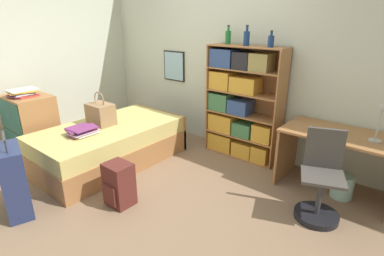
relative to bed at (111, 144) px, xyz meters
The scene contains 17 objects.
ground_plane 0.79m from the bed, ahead, with size 14.00×14.00×0.00m, color #84664C.
wall_back 2.00m from the bed, 64.51° to the left, with size 10.00×0.09×2.60m.
wall_left 1.86m from the bed, behind, with size 0.06×10.00×2.60m.
bed is the anchor object (origin of this frame).
handbag 0.43m from the bed, 166.23° to the right, with size 0.35×0.26×0.45m.
book_stack_on_bed 0.51m from the bed, 87.60° to the right, with size 0.31×0.38×0.10m.
suitcase 1.34m from the bed, 80.27° to the right, with size 0.52×0.35×0.85m.
dresser 1.19m from the bed, 150.20° to the right, with size 0.68×0.53×0.89m.
magazine_pile_on_dresser 1.37m from the bed, 148.77° to the right, with size 0.33×0.37×0.10m.
bookcase 1.85m from the bed, 47.56° to the left, with size 1.07×0.34×1.55m.
bottle_green 2.17m from the bed, 55.21° to the left, with size 0.08×0.08×0.25m.
bottle_brown 2.29m from the bed, 45.32° to the left, with size 0.08×0.08×0.25m.
bottle_clear 2.49m from the bed, 38.89° to the left, with size 0.07×0.07×0.20m.
desk 2.86m from the bed, 23.99° to the left, with size 1.21×0.68×0.71m.
desk_chair 2.68m from the bed, 12.08° to the left, with size 0.51×0.51×0.89m.
backpack 1.08m from the bed, 32.09° to the right, with size 0.28×0.26×0.47m.
waste_bin 2.93m from the bed, 21.88° to the left, with size 0.24×0.24×0.27m.
Camera 1 is at (2.53, -2.19, 1.89)m, focal length 28.00 mm.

